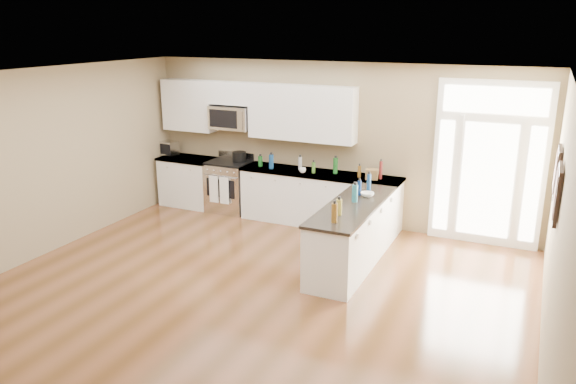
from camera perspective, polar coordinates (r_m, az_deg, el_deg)
The scene contains 20 objects.
ground at distance 6.89m, azimuth -7.22°, elevation -12.95°, with size 8.00×8.00×0.00m, color #573518.
room_shell at distance 6.23m, azimuth -7.78°, elevation 0.86°, with size 8.00×8.00×8.00m.
back_cabinet_left at distance 11.06m, azimuth -9.97°, elevation 0.92°, with size 1.10×0.66×0.94m.
back_cabinet_right at distance 9.83m, azimuth 3.23°, elevation -0.85°, with size 2.85×0.66×0.94m.
peninsula_cabinet at distance 8.20m, azimuth 6.54°, elevation -4.58°, with size 0.69×2.32×0.94m.
upper_cabinet_left at distance 10.89m, azimuth -9.97°, elevation 8.67°, with size 1.04×0.33×0.95m, color white.
upper_cabinet_right at distance 9.78m, azimuth 1.40°, elevation 8.03°, with size 1.94×0.33×0.95m, color white.
upper_cabinet_short at distance 10.36m, azimuth -5.73°, elevation 9.97°, with size 0.82×0.33×0.40m, color white.
microwave at distance 10.39m, azimuth -5.77°, elevation 7.54°, with size 0.78×0.41×0.42m.
entry_door at distance 9.27m, azimuth 19.71°, elevation 2.65°, with size 1.70×0.10×2.60m.
wall_art_near at distance 7.45m, azimuth 25.68°, elevation 1.88°, with size 0.05×0.58×0.58m.
wall_art_far at distance 6.48m, azimuth 25.69°, elevation -0.14°, with size 0.05×0.58×0.58m.
kitchen_range at distance 10.58m, azimuth -5.99°, elevation 0.60°, with size 0.76×0.68×1.08m.
stockpot at distance 10.45m, azimuth -4.97°, elevation 3.64°, with size 0.26×0.26×0.20m, color black.
toaster_oven at distance 11.24m, azimuth -11.98°, elevation 4.40°, with size 0.32×0.25×0.27m, color silver.
cardboard_box at distance 9.35m, azimuth 8.51°, elevation 1.80°, with size 0.20×0.15×0.17m, color brown.
bowl_left at distance 11.32m, azimuth -11.72°, elevation 3.92°, with size 0.19×0.19×0.05m, color white.
bowl_peninsula at distance 8.40m, azimuth 8.06°, elevation -0.25°, with size 0.20×0.20×0.06m, color white.
cup_counter at distance 9.66m, azimuth 1.49°, elevation 2.23°, with size 0.11×0.11×0.09m, color white.
counter_bottles at distance 8.88m, azimuth 3.91°, elevation 1.41°, with size 2.32×2.43×0.30m.
Camera 1 is at (3.24, -5.05, 3.39)m, focal length 35.00 mm.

